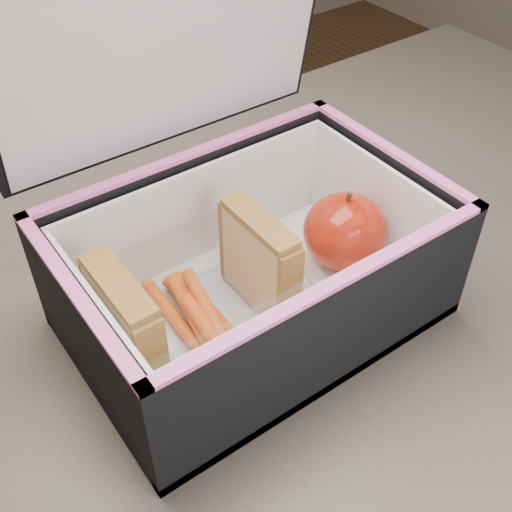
{
  "coord_description": "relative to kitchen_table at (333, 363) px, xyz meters",
  "views": [
    {
      "loc": [
        -0.32,
        -0.3,
        1.2
      ],
      "look_at": [
        -0.07,
        0.05,
        0.81
      ],
      "focal_mm": 45.0,
      "sensor_mm": 36.0,
      "label": 1
    }
  ],
  "objects": [
    {
      "name": "red_apple",
      "position": [
        0.02,
        0.03,
        0.15
      ],
      "size": [
        0.11,
        0.11,
        0.08
      ],
      "rotation": [
        0.0,
        0.0,
        -0.42
      ],
      "color": "#971104",
      "rests_on": "paper_napkin"
    },
    {
      "name": "lunch_bag",
      "position": [
        -0.08,
        0.04,
        0.16
      ],
      "size": [
        0.33,
        0.26,
        0.33
      ],
      "color": "black",
      "rests_on": "kitchen_table"
    },
    {
      "name": "paper_napkin",
      "position": [
        0.02,
        0.03,
        0.11
      ],
      "size": [
        0.09,
        0.09,
        0.01
      ],
      "primitive_type": "cube",
      "rotation": [
        0.0,
        0.0,
        -0.29
      ],
      "color": "white",
      "rests_on": "lunch_bag"
    },
    {
      "name": "plastic_tub",
      "position": [
        -0.14,
        0.04,
        0.14
      ],
      "size": [
        0.18,
        0.13,
        0.07
      ],
      "primitive_type": null,
      "color": "white",
      "rests_on": "lunch_bag"
    },
    {
      "name": "carrot_sticks",
      "position": [
        -0.13,
        0.04,
        0.12
      ],
      "size": [
        0.04,
        0.16,
        0.03
      ],
      "color": "#D34F19",
      "rests_on": "plastic_tub"
    },
    {
      "name": "kitchen_table",
      "position": [
        0.0,
        0.0,
        0.0
      ],
      "size": [
        1.2,
        0.8,
        0.75
      ],
      "color": "brown",
      "rests_on": "ground"
    },
    {
      "name": "sandwich_left",
      "position": [
        -0.2,
        0.04,
        0.16
      ],
      "size": [
        0.02,
        0.09,
        0.1
      ],
      "color": "tan",
      "rests_on": "plastic_tub"
    },
    {
      "name": "sandwich_right",
      "position": [
        -0.07,
        0.04,
        0.16
      ],
      "size": [
        0.02,
        0.09,
        0.1
      ],
      "color": "tan",
      "rests_on": "plastic_tub"
    }
  ]
}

